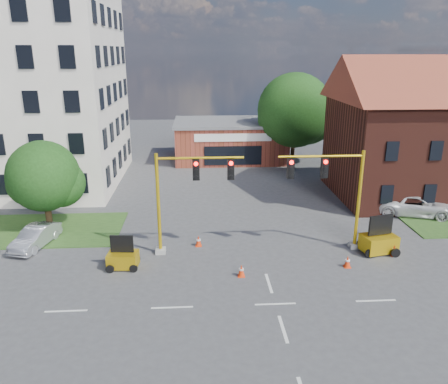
{
  "coord_description": "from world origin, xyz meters",
  "views": [
    {
      "loc": [
        -3.61,
        -18.29,
        11.74
      ],
      "look_at": [
        -1.9,
        10.0,
        2.52
      ],
      "focal_mm": 35.0,
      "sensor_mm": 36.0,
      "label": 1
    }
  ],
  "objects_px": {
    "signal_mast_east": "(333,189)",
    "pickup_white": "(415,205)",
    "trailer_east": "(379,241)",
    "trailer_west": "(123,258)",
    "signal_mast_west": "(186,191)"
  },
  "relations": [
    {
      "from": "signal_mast_east",
      "to": "pickup_white",
      "type": "bearing_deg",
      "value": 33.74
    },
    {
      "from": "trailer_east",
      "to": "pickup_white",
      "type": "bearing_deg",
      "value": 36.64
    },
    {
      "from": "trailer_west",
      "to": "trailer_east",
      "type": "relative_size",
      "value": 0.82
    },
    {
      "from": "trailer_west",
      "to": "pickup_white",
      "type": "height_order",
      "value": "trailer_west"
    },
    {
      "from": "trailer_east",
      "to": "trailer_west",
      "type": "bearing_deg",
      "value": 171.35
    },
    {
      "from": "trailer_west",
      "to": "trailer_east",
      "type": "bearing_deg",
      "value": 8.75
    },
    {
      "from": "signal_mast_west",
      "to": "pickup_white",
      "type": "height_order",
      "value": "signal_mast_west"
    },
    {
      "from": "signal_mast_west",
      "to": "pickup_white",
      "type": "xyz_separation_m",
      "value": [
        16.83,
        5.42,
        -3.13
      ]
    },
    {
      "from": "signal_mast_west",
      "to": "trailer_east",
      "type": "xyz_separation_m",
      "value": [
        11.59,
        -0.68,
        -3.2
      ]
    },
    {
      "from": "trailer_west",
      "to": "pickup_white",
      "type": "bearing_deg",
      "value": 24.06
    },
    {
      "from": "trailer_west",
      "to": "pickup_white",
      "type": "xyz_separation_m",
      "value": [
        20.44,
        7.18,
        0.2
      ]
    },
    {
      "from": "trailer_east",
      "to": "pickup_white",
      "type": "height_order",
      "value": "trailer_east"
    },
    {
      "from": "signal_mast_west",
      "to": "trailer_east",
      "type": "distance_m",
      "value": 12.04
    },
    {
      "from": "trailer_east",
      "to": "signal_mast_west",
      "type": "bearing_deg",
      "value": 163.93
    },
    {
      "from": "signal_mast_west",
      "to": "trailer_west",
      "type": "distance_m",
      "value": 5.21
    }
  ]
}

